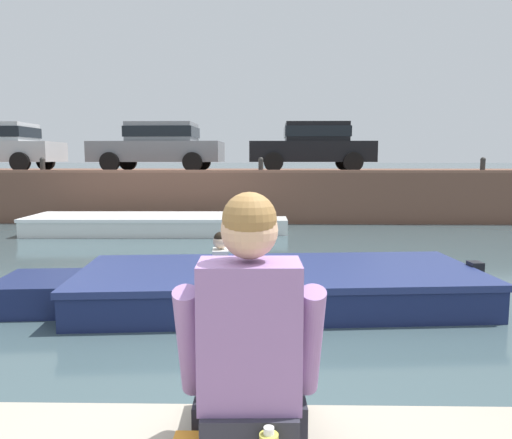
{
  "coord_description": "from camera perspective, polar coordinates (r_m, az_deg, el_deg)",
  "views": [
    {
      "loc": [
        0.14,
        -2.08,
        1.88
      ],
      "look_at": [
        0.02,
        4.24,
        1.1
      ],
      "focal_mm": 35.0,
      "sensor_mm": 36.0,
      "label": 1
    }
  ],
  "objects": [
    {
      "name": "ground_plane",
      "position": [
        8.35,
        0.1,
        -5.98
      ],
      "size": [
        400.0,
        400.0,
        0.0
      ],
      "primitive_type": "plane",
      "color": "#3D5156"
    },
    {
      "name": "mooring_bollard_west",
      "position": [
        15.83,
        -23.22,
        5.82
      ],
      "size": [
        0.15,
        0.15,
        0.44
      ],
      "color": "#2D2B28",
      "rests_on": "far_quay_wall"
    },
    {
      "name": "mooring_bollard_east",
      "position": [
        15.73,
        24.49,
        5.75
      ],
      "size": [
        0.15,
        0.15,
        0.44
      ],
      "color": "#2D2B28",
      "rests_on": "far_quay_wall"
    },
    {
      "name": "mooring_bollard_mid",
      "position": [
        14.45,
        0.56,
        6.32
      ],
      "size": [
        0.15,
        0.15,
        0.44
      ],
      "color": "#2D2B28",
      "rests_on": "far_quay_wall"
    },
    {
      "name": "far_quay_wall",
      "position": [
        17.23,
        0.62,
        3.21
      ],
      "size": [
        60.0,
        6.0,
        1.46
      ],
      "primitive_type": "cube",
      "color": "brown",
      "rests_on": "ground"
    },
    {
      "name": "car_centre_black",
      "position": [
        16.26,
        6.52,
        8.5
      ],
      "size": [
        3.91,
        2.03,
        1.54
      ],
      "color": "black",
      "rests_on": "far_quay_wall"
    },
    {
      "name": "motorboat_passing",
      "position": [
        6.51,
        0.5,
        -7.61
      ],
      "size": [
        6.24,
        2.46,
        0.95
      ],
      "color": "navy",
      "rests_on": "ground"
    },
    {
      "name": "car_left_inner_grey",
      "position": [
        16.54,
        -10.95,
        8.39
      ],
      "size": [
        4.19,
        2.11,
        1.54
      ],
      "color": "slate",
      "rests_on": "far_quay_wall"
    },
    {
      "name": "person_seated_right",
      "position": [
        1.89,
        -0.73,
        -14.97
      ],
      "size": [
        0.54,
        0.53,
        0.97
      ],
      "color": "#282833",
      "rests_on": "near_quay"
    },
    {
      "name": "boat_moored_west_white",
      "position": [
        12.88,
        -12.12,
        -0.52
      ],
      "size": [
        6.47,
        1.92,
        0.45
      ],
      "color": "white",
      "rests_on": "ground"
    },
    {
      "name": "far_wall_coping",
      "position": [
        14.32,
        0.53,
        5.52
      ],
      "size": [
        60.0,
        0.24,
        0.08
      ],
      "primitive_type": "cube",
      "color": "brown",
      "rests_on": "far_quay_wall"
    }
  ]
}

